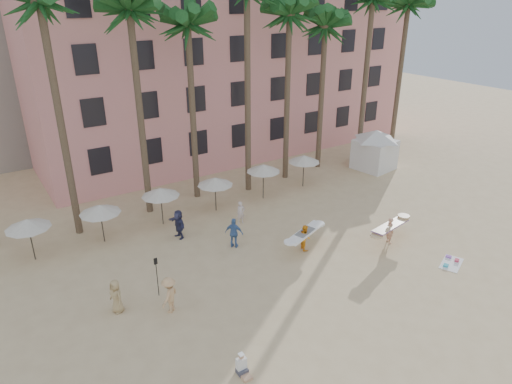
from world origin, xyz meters
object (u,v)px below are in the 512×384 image
object	(u,v)px
pink_hotel	(219,65)
carrier_yellow	(390,228)
carrier_white	(305,236)
cabana	(375,146)

from	to	relation	value
pink_hotel	carrier_yellow	size ratio (longest dim) A/B	9.78
carrier_yellow	pink_hotel	bearing A→B (deg)	87.09
carrier_white	carrier_yellow	bearing A→B (deg)	-24.75
cabana	carrier_yellow	bearing A→B (deg)	-132.41
carrier_white	cabana	bearing A→B (deg)	28.59
carrier_yellow	carrier_white	xyz separation A→B (m)	(-4.91, 2.26, -0.10)
pink_hotel	cabana	xyz separation A→B (m)	(7.79, -13.60, -5.93)
pink_hotel	carrier_yellow	bearing A→B (deg)	-92.91
cabana	carrier_yellow	size ratio (longest dim) A/B	1.43
pink_hotel	carrier_white	world-z (taller)	pink_hotel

